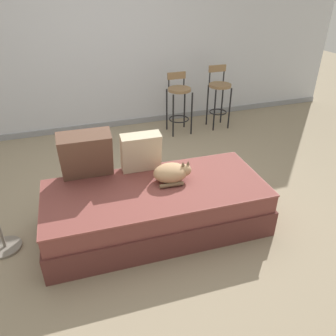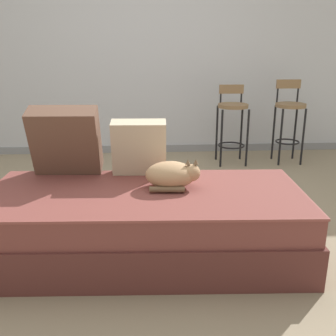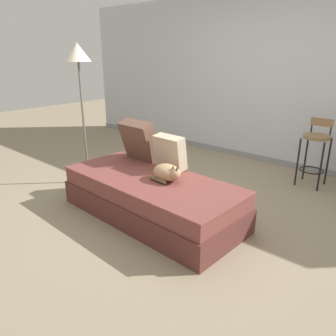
{
  "view_description": "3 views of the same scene",
  "coord_description": "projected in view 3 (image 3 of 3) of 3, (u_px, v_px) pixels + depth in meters",
  "views": [
    {
      "loc": [
        -0.69,
        -2.76,
        2.07
      ],
      "look_at": [
        0.15,
        -0.3,
        0.57
      ],
      "focal_mm": 35.0,
      "sensor_mm": 36.0,
      "label": 1
    },
    {
      "loc": [
        0.01,
        -2.72,
        1.33
      ],
      "look_at": [
        0.15,
        -0.3,
        0.57
      ],
      "focal_mm": 42.0,
      "sensor_mm": 36.0,
      "label": 2
    },
    {
      "loc": [
        2.25,
        -2.72,
        1.7
      ],
      "look_at": [
        0.15,
        -0.3,
        0.57
      ],
      "focal_mm": 35.0,
      "sensor_mm": 36.0,
      "label": 3
    }
  ],
  "objects": [
    {
      "name": "ground_plane",
      "position": [
        175.0,
        204.0,
        3.89
      ],
      "size": [
        16.0,
        16.0,
        0.0
      ],
      "primitive_type": "plane",
      "color": "gray",
      "rests_on": "ground"
    },
    {
      "name": "wall_back_panel",
      "position": [
        269.0,
        80.0,
        5.06
      ],
      "size": [
        8.0,
        0.1,
        2.6
      ],
      "primitive_type": "cube",
      "color": "silver",
      "rests_on": "ground"
    },
    {
      "name": "wall_baseboard_trim",
      "position": [
        260.0,
        158.0,
        5.44
      ],
      "size": [
        8.0,
        0.02,
        0.09
      ],
      "primitive_type": "cube",
      "color": "gray",
      "rests_on": "ground"
    },
    {
      "name": "couch",
      "position": [
        151.0,
        197.0,
        3.53
      ],
      "size": [
        2.05,
        0.96,
        0.45
      ],
      "color": "brown",
      "rests_on": "ground"
    },
    {
      "name": "throw_pillow_corner",
      "position": [
        139.0,
        140.0,
        3.97
      ],
      "size": [
        0.47,
        0.32,
        0.49
      ],
      "color": "brown",
      "rests_on": "couch"
    },
    {
      "name": "throw_pillow_middle",
      "position": [
        170.0,
        152.0,
        3.66
      ],
      "size": [
        0.38,
        0.2,
        0.39
      ],
      "color": "beige",
      "rests_on": "couch"
    },
    {
      "name": "cat",
      "position": [
        167.0,
        173.0,
        3.37
      ],
      "size": [
        0.36,
        0.26,
        0.2
      ],
      "color": "tan",
      "rests_on": "couch"
    },
    {
      "name": "bar_stool_near_window",
      "position": [
        316.0,
        146.0,
        4.28
      ],
      "size": [
        0.34,
        0.34,
        0.89
      ],
      "color": "black",
      "rests_on": "ground"
    },
    {
      "name": "floor_lamp",
      "position": [
        79.0,
        66.0,
        4.04
      ],
      "size": [
        0.32,
        0.32,
        1.81
      ],
      "color": "slate",
      "rests_on": "ground"
    }
  ]
}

